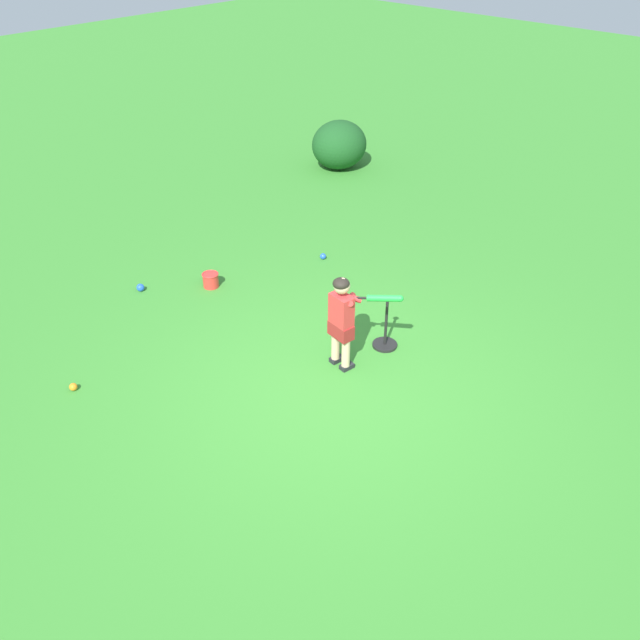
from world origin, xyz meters
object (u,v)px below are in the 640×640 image
(play_ball_far_left, at_px, (73,387))
(batting_tee, at_px, (385,338))
(child_batter, at_px, (344,314))
(toy_bucket, at_px, (211,280))
(play_ball_behind_batter, at_px, (323,256))
(play_ball_by_bucket, at_px, (140,288))

(play_ball_far_left, height_order, batting_tee, batting_tee)
(child_batter, xyz_separation_m, play_ball_far_left, (-2.21, 1.73, -0.61))
(batting_tee, xyz_separation_m, toy_bucket, (-0.50, 2.45, -0.01))
(play_ball_far_left, relative_size, batting_tee, 0.13)
(play_ball_behind_batter, height_order, toy_bucket, toy_bucket)
(play_ball_by_bucket, relative_size, toy_bucket, 0.46)
(play_ball_by_bucket, distance_m, batting_tee, 3.24)
(play_ball_behind_batter, distance_m, batting_tee, 2.17)
(play_ball_far_left, relative_size, toy_bucket, 0.38)
(play_ball_far_left, distance_m, play_ball_by_bucket, 2.00)
(play_ball_behind_batter, bearing_deg, batting_tee, -118.39)
(child_batter, xyz_separation_m, batting_tee, (0.59, -0.11, -0.55))
(batting_tee, bearing_deg, play_ball_behind_batter, 61.61)
(child_batter, relative_size, play_ball_by_bucket, 10.95)
(child_batter, bearing_deg, toy_bucket, 87.71)
(batting_tee, bearing_deg, play_ball_by_bucket, 111.37)
(toy_bucket, bearing_deg, play_ball_far_left, -165.22)
(child_batter, height_order, play_ball_behind_batter, child_batter)
(play_ball_behind_batter, relative_size, play_ball_by_bucket, 0.84)
(play_ball_behind_batter, bearing_deg, child_batter, -131.98)
(child_batter, xyz_separation_m, play_ball_behind_batter, (1.62, 1.80, -0.61))
(child_batter, distance_m, batting_tee, 0.81)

